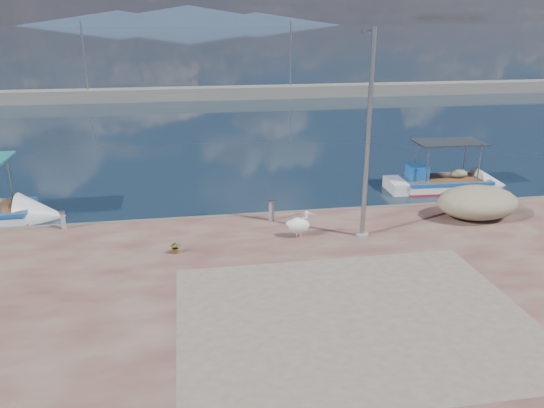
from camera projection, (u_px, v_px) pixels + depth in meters
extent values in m
plane|color=#162635|center=(292.00, 284.00, 16.36)|extent=(1400.00, 1400.00, 0.00)
cube|color=gray|center=(355.00, 318.00, 13.55)|extent=(9.00, 7.00, 0.01)
cube|color=gray|center=(212.00, 93.00, 53.37)|extent=(120.00, 2.20, 1.20)
cylinder|color=gray|center=(85.00, 60.00, 50.36)|extent=(0.16, 0.16, 7.00)
cylinder|color=gray|center=(291.00, 57.00, 53.49)|extent=(0.16, 0.16, 7.00)
cone|color=#28384C|center=(118.00, 18.00, 607.39)|extent=(220.00, 220.00, 16.00)
cone|color=#28384C|center=(189.00, 15.00, 618.93)|extent=(280.00, 280.00, 22.00)
cone|color=#28384C|center=(256.00, 19.00, 632.80)|extent=(200.00, 200.00, 14.00)
cube|color=white|center=(444.00, 188.00, 25.39)|extent=(5.73, 2.10, 0.93)
cube|color=#1954A4|center=(445.00, 179.00, 25.26)|extent=(4.15, 2.09, 0.14)
cube|color=red|center=(444.00, 189.00, 25.41)|extent=(4.15, 2.07, 0.12)
cube|color=#1954A4|center=(417.00, 172.00, 24.96)|extent=(0.92, 0.92, 0.68)
cube|color=#202429|center=(449.00, 142.00, 24.66)|extent=(3.19, 1.90, 0.08)
cylinder|color=tan|center=(297.00, 234.00, 18.52)|extent=(0.03, 0.03, 0.26)
cylinder|color=tan|center=(300.00, 234.00, 18.50)|extent=(0.03, 0.03, 0.26)
ellipsoid|color=white|center=(299.00, 225.00, 18.40)|extent=(0.88, 0.72, 0.55)
cylinder|color=white|center=(306.00, 218.00, 18.27)|extent=(0.20, 0.16, 0.47)
sphere|color=white|center=(307.00, 213.00, 18.20)|extent=(0.15, 0.15, 0.15)
cone|color=#F8A260|center=(312.00, 214.00, 18.17)|extent=(0.38, 0.21, 0.11)
cylinder|color=gray|center=(368.00, 138.00, 17.52)|extent=(0.16, 0.16, 7.00)
cylinder|color=gray|center=(362.00, 234.00, 18.66)|extent=(0.44, 0.44, 0.10)
cube|color=gray|center=(367.00, 31.00, 17.01)|extent=(0.35, 0.18, 0.12)
cylinder|color=gray|center=(272.00, 211.00, 20.00)|extent=(0.20, 0.20, 0.76)
cylinder|color=gray|center=(272.00, 201.00, 19.88)|extent=(0.26, 0.26, 0.07)
cylinder|color=gray|center=(63.00, 221.00, 19.18)|extent=(0.17, 0.17, 0.65)
cylinder|color=gray|center=(62.00, 212.00, 19.07)|extent=(0.22, 0.22, 0.06)
imported|color=#33722D|center=(176.00, 247.00, 17.25)|extent=(0.40, 0.36, 0.41)
ellipsoid|color=tan|center=(477.00, 202.00, 20.19)|extent=(3.15, 2.25, 1.24)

